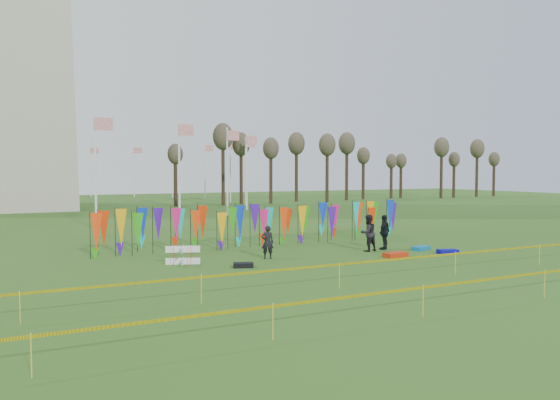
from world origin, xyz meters
name	(u,v)px	position (x,y,z in m)	size (l,w,h in m)	color
ground	(349,270)	(0.00, 0.00, 0.00)	(160.00, 160.00, 0.00)	#2A4E16
banner_row	(267,223)	(0.28, 8.36, 1.24)	(18.64, 0.64, 2.12)	black
caution_tape_near	(386,261)	(-0.22, -2.63, 0.78)	(26.00, 0.02, 0.90)	#FFEA05
caution_tape_far	(475,282)	(-0.22, -6.82, 0.78)	(26.00, 0.02, 0.90)	#FFEA05
tree_line	(362,156)	(32.00, 44.00, 6.17)	(53.92, 1.92, 7.84)	#35261A
box_kite	(183,255)	(-5.63, 4.38, 0.42)	(0.75, 0.75, 0.83)	red
person_left	(267,242)	(-1.66, 4.22, 0.76)	(0.56, 0.41, 1.53)	black
person_mid	(368,233)	(3.86, 4.01, 0.93)	(0.90, 0.56, 1.85)	black
person_right	(385,232)	(4.99, 4.15, 0.90)	(1.05, 0.60, 1.80)	black
kite_bag_blue	(448,252)	(6.88, 1.61, 0.10)	(0.97, 0.51, 0.20)	#090999
kite_bag_red	(395,255)	(3.90, 1.91, 0.11)	(1.18, 0.54, 0.22)	red
kite_bag_black	(243,265)	(-3.55, 2.61, 0.10)	(0.84, 0.48, 0.19)	black
kite_bag_teal	(421,248)	(6.53, 3.12, 0.10)	(1.02, 0.49, 0.20)	#0C6DAD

